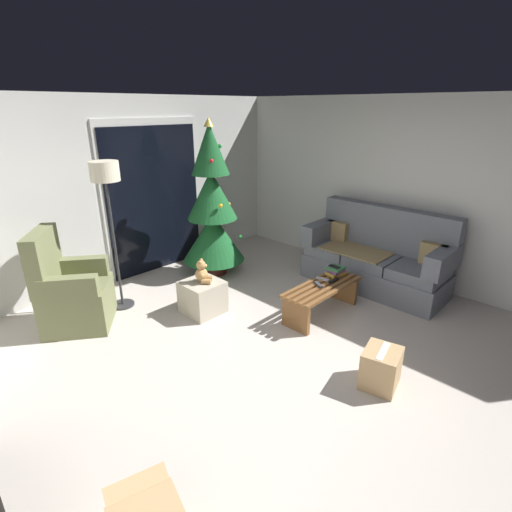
{
  "coord_description": "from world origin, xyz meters",
  "views": [
    {
      "loc": [
        -2.39,
        -2.01,
        2.35
      ],
      "look_at": [
        0.4,
        0.7,
        0.85
      ],
      "focal_mm": 27.39,
      "sensor_mm": 36.0,
      "label": 1
    }
  ],
  "objects": [
    {
      "name": "ground_plane",
      "position": [
        0.0,
        0.0,
        0.0
      ],
      "size": [
        7.0,
        7.0,
        0.0
      ],
      "primitive_type": "plane",
      "color": "#BCB2A8"
    },
    {
      "name": "patio_door_frame",
      "position": [
        0.61,
        2.99,
        1.1
      ],
      "size": [
        1.6,
        0.02,
        2.2
      ],
      "primitive_type": "cube",
      "color": "silver",
      "rests_on": "ground"
    },
    {
      "name": "remote_graphite",
      "position": [
        1.09,
        0.35,
        0.39
      ],
      "size": [
        0.11,
        0.16,
        0.02
      ],
      "primitive_type": "cube",
      "rotation": [
        0.0,
        0.0,
        5.78
      ],
      "color": "#333338",
      "rests_on": "coffee_table"
    },
    {
      "name": "teddy_bear_honey",
      "position": [
        0.19,
        1.37,
        0.52
      ],
      "size": [
        0.21,
        0.22,
        0.29
      ],
      "color": "tan",
      "rests_on": "ottoman"
    },
    {
      "name": "remote_silver",
      "position": [
        1.25,
        0.41,
        0.39
      ],
      "size": [
        0.07,
        0.16,
        0.02
      ],
      "primitive_type": "cube",
      "rotation": [
        0.0,
        0.0,
        0.21
      ],
      "color": "#ADADB2",
      "rests_on": "coffee_table"
    },
    {
      "name": "patio_door_glass",
      "position": [
        0.61,
        2.97,
        1.05
      ],
      "size": [
        1.5,
        0.02,
        2.1
      ],
      "primitive_type": "cube",
      "color": "black",
      "rests_on": "ground"
    },
    {
      "name": "coffee_table",
      "position": [
        1.13,
        0.32,
        0.26
      ],
      "size": [
        1.1,
        0.4,
        0.38
      ],
      "color": "brown",
      "rests_on": "ground"
    },
    {
      "name": "armchair",
      "position": [
        -1.02,
        2.19,
        0.4
      ],
      "size": [
        0.96,
        0.96,
        1.13
      ],
      "color": "olive",
      "rests_on": "ground"
    },
    {
      "name": "remote_black",
      "position": [
        1.31,
        0.28,
        0.39
      ],
      "size": [
        0.16,
        0.04,
        0.02
      ],
      "primitive_type": "cube",
      "rotation": [
        0.0,
        0.0,
        4.71
      ],
      "color": "black",
      "rests_on": "coffee_table"
    },
    {
      "name": "book_stack",
      "position": [
        1.49,
        0.38,
        0.44
      ],
      "size": [
        0.22,
        0.19,
        0.11
      ],
      "color": "#B79333",
      "rests_on": "coffee_table"
    },
    {
      "name": "couch",
      "position": [
        2.32,
        0.27,
        0.4
      ],
      "size": [
        0.8,
        1.95,
        1.08
      ],
      "color": "slate",
      "rests_on": "ground"
    },
    {
      "name": "cell_phone",
      "position": [
        1.48,
        0.39,
        0.5
      ],
      "size": [
        0.08,
        0.15,
        0.01
      ],
      "primitive_type": "cube",
      "rotation": [
        0.0,
        0.0,
        -0.05
      ],
      "color": "black",
      "rests_on": "book_stack"
    },
    {
      "name": "wall_back",
      "position": [
        0.0,
        3.06,
        1.25
      ],
      "size": [
        5.72,
        0.12,
        2.5
      ],
      "primitive_type": "cube",
      "color": "silver",
      "rests_on": "ground"
    },
    {
      "name": "ottoman",
      "position": [
        0.18,
        1.38,
        0.2
      ],
      "size": [
        0.44,
        0.44,
        0.4
      ],
      "primitive_type": "cube",
      "color": "#B2A893",
      "rests_on": "ground"
    },
    {
      "name": "wall_right",
      "position": [
        2.86,
        0.0,
        1.25
      ],
      "size": [
        0.12,
        6.0,
        2.5
      ],
      "primitive_type": "cube",
      "color": "silver",
      "rests_on": "ground"
    },
    {
      "name": "cardboard_box_taped_mid_floor",
      "position": [
        0.44,
        -0.81,
        0.18
      ],
      "size": [
        0.4,
        0.37,
        0.36
      ],
      "color": "tan",
      "rests_on": "ground"
    },
    {
      "name": "christmas_tree",
      "position": [
        1.05,
        2.2,
        0.97
      ],
      "size": [
        0.89,
        0.89,
        2.21
      ],
      "color": "#4C1E19",
      "rests_on": "ground"
    },
    {
      "name": "teddy_bear_cream_by_tree",
      "position": [
        0.48,
        1.82,
        0.12
      ],
      "size": [
        0.22,
        0.21,
        0.29
      ],
      "color": "beige",
      "rests_on": "ground"
    },
    {
      "name": "floor_lamp",
      "position": [
        -0.43,
        2.24,
        1.51
      ],
      "size": [
        0.32,
        0.32,
        1.78
      ],
      "color": "#2D2D30",
      "rests_on": "ground"
    }
  ]
}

